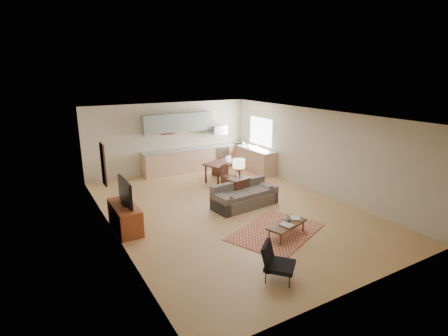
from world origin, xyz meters
TOP-DOWN VIEW (x-y plane):
  - room at (0.00, 0.00)m, footprint 9.00×9.00m
  - kitchen_counter_back at (0.90, 4.18)m, footprint 4.26×0.64m
  - kitchen_counter_right at (2.93, 3.00)m, footprint 0.64×2.26m
  - kitchen_range at (2.00, 4.18)m, footprint 0.62×0.62m
  - kitchen_microwave at (2.00, 4.20)m, footprint 0.62×0.40m
  - upper_cabinets at (0.30, 4.33)m, footprint 2.80×0.34m
  - window_right at (3.23, 3.00)m, footprint 0.02×1.40m
  - wall_art_left at (-3.21, 0.90)m, footprint 0.06×0.42m
  - triptych at (-0.10, 4.47)m, footprint 1.70×0.04m
  - rug at (0.23, -1.90)m, footprint 2.75×2.38m
  - sofa at (0.49, -0.08)m, footprint 2.12×1.09m
  - coffee_table at (0.29, -2.20)m, footprint 1.21×0.76m
  - book_a at (0.09, -2.31)m, footprint 0.36×0.41m
  - book_b at (0.56, -2.02)m, footprint 0.46×0.48m
  - vase at (0.36, -2.13)m, footprint 0.22×0.22m
  - armchair at (-0.99, -3.54)m, footprint 0.88×0.88m
  - tv_credenza at (-2.96, 0.14)m, footprint 0.54×1.41m
  - tv at (-2.90, 0.14)m, footprint 0.11×1.08m
  - console_table at (0.53, 0.33)m, footprint 0.72×0.56m
  - table_lamp at (0.53, 0.33)m, footprint 0.45×0.45m
  - dining_table at (1.18, 2.41)m, footprint 1.55×1.18m
  - dining_chair_near at (0.98, 1.72)m, footprint 0.51×0.52m
  - dining_chair_far at (1.38, 3.11)m, footprint 0.48×0.49m
  - laptop at (1.45, 2.32)m, footprint 0.35×0.31m
  - soap_bottle at (2.83, 3.63)m, footprint 0.12×0.12m

SIDE VIEW (x-z plane):
  - rug at x=0.23m, z-range 0.00..0.02m
  - coffee_table at x=0.29m, z-range 0.00..0.34m
  - tv_credenza at x=-2.96m, z-range 0.00..0.65m
  - dining_table at x=1.18m, z-range 0.00..0.69m
  - book_b at x=0.56m, z-range 0.34..0.36m
  - book_a at x=0.09m, z-range 0.34..0.37m
  - sofa at x=0.49m, z-range 0.00..0.71m
  - armchair at x=-0.99m, z-range 0.00..0.71m
  - console_table at x=0.53m, z-range 0.00..0.75m
  - dining_chair_near at x=0.98m, z-range 0.00..0.78m
  - dining_chair_far at x=1.38m, z-range 0.00..0.79m
  - vase at x=0.36m, z-range 0.34..0.52m
  - kitchen_range at x=2.00m, z-range 0.00..0.90m
  - kitchen_counter_back at x=0.90m, z-range 0.00..0.92m
  - kitchen_counter_right at x=2.93m, z-range 0.00..0.92m
  - laptop at x=1.45m, z-range 0.69..0.91m
  - tv at x=-2.90m, z-range 0.65..1.30m
  - soap_bottle at x=2.83m, z-range 0.92..1.11m
  - table_lamp at x=0.53m, z-range 0.75..1.36m
  - room at x=0.00m, z-range -3.15..5.85m
  - kitchen_microwave at x=2.00m, z-range 1.38..1.73m
  - window_right at x=3.23m, z-range 1.02..2.08m
  - wall_art_left at x=-3.21m, z-range 1.00..2.10m
  - triptych at x=-0.10m, z-range 1.50..2.00m
  - upper_cabinets at x=0.30m, z-range 1.60..2.30m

